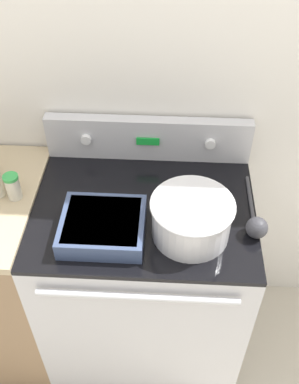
# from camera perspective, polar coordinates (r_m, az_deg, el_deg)

# --- Properties ---
(kitchen_wall) EXTENTS (8.00, 0.05, 2.50)m
(kitchen_wall) POSITION_cam_1_polar(r_m,az_deg,el_deg) (1.71, -0.05, 14.21)
(kitchen_wall) COLOR silver
(kitchen_wall) RESTS_ON ground_plane
(stove_range) EXTENTS (0.81, 0.66, 0.93)m
(stove_range) POSITION_cam_1_polar(r_m,az_deg,el_deg) (2.00, -0.61, -11.18)
(stove_range) COLOR #BCBCC1
(stove_range) RESTS_ON ground_plane
(control_panel) EXTENTS (0.81, 0.07, 0.18)m
(control_panel) POSITION_cam_1_polar(r_m,az_deg,el_deg) (1.79, -0.15, 6.82)
(control_panel) COLOR #BCBCC1
(control_panel) RESTS_ON stove_range
(mixing_bowl) EXTENTS (0.28, 0.28, 0.15)m
(mixing_bowl) POSITION_cam_1_polar(r_m,az_deg,el_deg) (1.50, 5.36, -3.16)
(mixing_bowl) COLOR silver
(mixing_bowl) RESTS_ON stove_range
(casserole_dish) EXTENTS (0.28, 0.25, 0.07)m
(casserole_dish) POSITION_cam_1_polar(r_m,az_deg,el_deg) (1.53, -5.95, -4.24)
(casserole_dish) COLOR #38476B
(casserole_dish) RESTS_ON stove_range
(ladle) EXTENTS (0.08, 0.32, 0.08)m
(ladle) POSITION_cam_1_polar(r_m,az_deg,el_deg) (1.57, 13.39, -4.06)
(ladle) COLOR #333338
(ladle) RESTS_ON stove_range
(spice_jar_green_cap) EXTENTS (0.06, 0.06, 0.10)m
(spice_jar_green_cap) POSITION_cam_1_polar(r_m,az_deg,el_deg) (1.69, -16.96, 0.67)
(spice_jar_green_cap) COLOR beige
(spice_jar_green_cap) RESTS_ON side_counter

